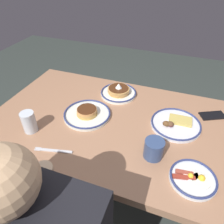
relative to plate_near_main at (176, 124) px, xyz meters
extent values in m
plane|color=#343C37|center=(0.36, 0.08, -0.77)|extent=(6.00, 6.00, 0.00)
cube|color=#A37354|center=(0.36, 0.08, -0.04)|extent=(1.40, 0.87, 0.05)
cylinder|color=#8A6247|center=(-0.24, -0.26, -0.42)|extent=(0.06, 0.06, 0.71)
cylinder|color=#8A6247|center=(0.96, -0.26, -0.42)|extent=(0.06, 0.06, 0.71)
cylinder|color=#8A6247|center=(0.96, 0.41, -0.42)|extent=(0.06, 0.06, 0.71)
cylinder|color=white|center=(0.00, 0.00, -0.01)|extent=(0.28, 0.28, 0.01)
torus|color=navy|center=(0.00, 0.00, 0.01)|extent=(0.27, 0.27, 0.01)
cube|color=tan|center=(-0.02, -0.03, 0.01)|extent=(0.13, 0.08, 0.02)
ellipsoid|color=brown|center=(0.03, 0.03, 0.02)|extent=(0.04, 0.03, 0.03)
ellipsoid|color=brown|center=(0.03, 0.03, 0.01)|extent=(0.03, 0.03, 0.03)
ellipsoid|color=brown|center=(0.05, 0.04, 0.02)|extent=(0.04, 0.03, 0.03)
cylinder|color=white|center=(0.40, -0.19, -0.01)|extent=(0.24, 0.24, 0.01)
torus|color=navy|center=(0.40, -0.19, 0.01)|extent=(0.24, 0.24, 0.01)
cylinder|color=tan|center=(0.40, -0.19, 0.01)|extent=(0.14, 0.14, 0.01)
cylinder|color=#D8974F|center=(0.40, -0.19, 0.02)|extent=(0.15, 0.15, 0.01)
cylinder|color=tan|center=(0.40, -0.19, 0.03)|extent=(0.15, 0.15, 0.01)
cylinder|color=#4C2814|center=(0.40, -0.19, 0.04)|extent=(0.13, 0.13, 0.00)
cone|color=white|center=(0.40, -0.19, 0.06)|extent=(0.04, 0.04, 0.03)
cylinder|color=silver|center=(0.50, 0.09, -0.01)|extent=(0.28, 0.28, 0.01)
torus|color=navy|center=(0.50, 0.09, 0.01)|extent=(0.28, 0.28, 0.01)
cylinder|color=gold|center=(0.50, 0.09, 0.01)|extent=(0.12, 0.12, 0.01)
cylinder|color=tan|center=(0.50, 0.09, 0.02)|extent=(0.12, 0.12, 0.01)
cylinder|color=#D8924F|center=(0.50, 0.09, 0.03)|extent=(0.12, 0.12, 0.01)
cylinder|color=#4C2814|center=(0.50, 0.09, 0.04)|extent=(0.11, 0.11, 0.00)
cylinder|color=white|center=(-0.11, 0.33, -0.01)|extent=(0.20, 0.20, 0.01)
torus|color=navy|center=(-0.11, 0.33, 0.01)|extent=(0.20, 0.20, 0.01)
cylinder|color=white|center=(-0.14, 0.34, 0.00)|extent=(0.08, 0.08, 0.01)
sphere|color=yellow|center=(-0.14, 0.33, 0.01)|extent=(0.03, 0.03, 0.03)
cylinder|color=white|center=(-0.10, 0.32, 0.00)|extent=(0.06, 0.06, 0.01)
sphere|color=yellow|center=(-0.10, 0.33, 0.01)|extent=(0.02, 0.02, 0.02)
cube|color=#A54433|center=(-0.07, 0.32, 0.01)|extent=(0.08, 0.03, 0.01)
cube|color=#9A3223|center=(-0.07, 0.35, 0.01)|extent=(0.10, 0.04, 0.01)
cylinder|color=#334772|center=(0.08, 0.26, 0.03)|extent=(0.09, 0.09, 0.10)
torus|color=#334772|center=(0.10, 0.22, 0.03)|extent=(0.04, 0.06, 0.07)
cylinder|color=brown|center=(0.08, 0.26, 0.07)|extent=(0.08, 0.08, 0.01)
cylinder|color=silver|center=(0.73, 0.31, 0.05)|extent=(0.07, 0.07, 0.12)
cylinder|color=black|center=(0.73, 0.31, 0.03)|extent=(0.06, 0.06, 0.08)
cube|color=black|center=(-0.20, -0.16, -0.01)|extent=(0.16, 0.13, 0.01)
cube|color=silver|center=(0.54, 0.40, -0.01)|extent=(0.18, 0.06, 0.01)
cube|color=silver|center=(0.62, 0.41, -0.01)|extent=(0.03, 0.01, 0.00)
cube|color=silver|center=(0.62, 0.41, -0.01)|extent=(0.03, 0.01, 0.00)
cube|color=silver|center=(0.62, 0.42, -0.01)|extent=(0.03, 0.01, 0.00)
cube|color=silver|center=(0.62, 0.42, -0.01)|extent=(0.03, 0.01, 0.00)
sphere|color=tan|center=(0.36, 0.78, 0.36)|extent=(0.18, 0.18, 0.18)
cylinder|color=#D4B18C|center=(0.42, 0.60, 0.03)|extent=(0.08, 0.08, 0.26)
camera|label=1|loc=(0.03, 0.95, 0.77)|focal=33.54mm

